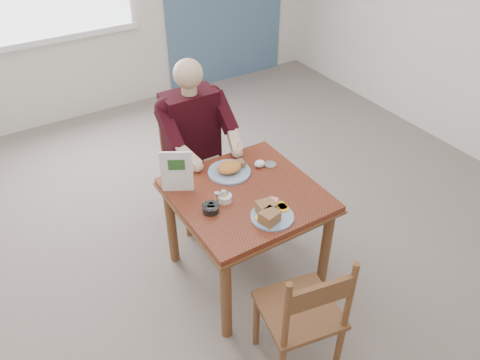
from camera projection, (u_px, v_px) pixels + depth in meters
floor at (246, 271)px, 3.47m from camera, size 6.00×6.00×0.00m
lemon_wedge at (258, 218)px, 2.79m from camera, size 0.07×0.06×0.03m
napkin at (260, 164)px, 3.24m from camera, size 0.09×0.08×0.05m
metal_dish at (270, 165)px, 3.26m from camera, size 0.11×0.11×0.01m
table at (246, 205)px, 3.09m from camera, size 0.92×0.92×0.75m
chair_far at (193, 166)px, 3.73m from camera, size 0.42×0.42×0.95m
chair_near at (303, 315)px, 2.58m from camera, size 0.49×0.49×0.95m
diner at (196, 135)px, 3.47m from camera, size 0.53×0.56×1.39m
near_plate at (270, 213)px, 2.80m from camera, size 0.29×0.29×0.09m
far_plate at (230, 169)px, 3.18m from camera, size 0.32×0.32×0.08m
caddy at (225, 198)px, 2.93m from camera, size 0.10×0.10×0.07m
shakers at (220, 196)px, 2.93m from camera, size 0.08×0.04×0.07m
creamer at (211, 208)px, 2.85m from camera, size 0.14×0.14×0.05m
menu at (177, 171)px, 2.95m from camera, size 0.18×0.11×0.30m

